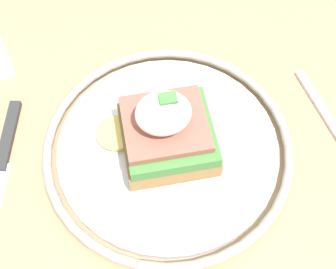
# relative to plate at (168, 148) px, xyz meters

# --- Properties ---
(dining_table) EXTENTS (1.13, 0.79, 0.75)m
(dining_table) POSITION_rel_plate_xyz_m (-0.02, 0.02, -0.12)
(dining_table) COLOR tan
(dining_table) RESTS_ON ground_plane
(plate) EXTENTS (0.26, 0.26, 0.02)m
(plate) POSITION_rel_plate_xyz_m (0.00, 0.00, 0.00)
(plate) COLOR silver
(plate) RESTS_ON dining_table
(sandwich) EXTENTS (0.12, 0.09, 0.08)m
(sandwich) POSITION_rel_plate_xyz_m (0.00, 0.00, 0.04)
(sandwich) COLOR #9E703D
(sandwich) RESTS_ON plate
(fork) EXTENTS (0.04, 0.15, 0.00)m
(fork) POSITION_rel_plate_xyz_m (-0.18, 0.01, -0.01)
(fork) COLOR silver
(fork) RESTS_ON dining_table
(knife) EXTENTS (0.06, 0.19, 0.01)m
(knife) POSITION_rel_plate_xyz_m (0.17, -0.01, -0.01)
(knife) COLOR #2D2D2D
(knife) RESTS_ON dining_table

